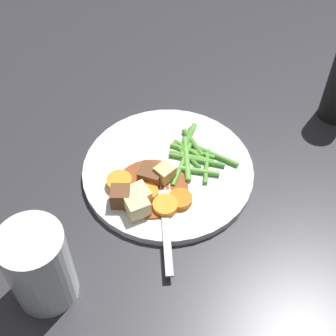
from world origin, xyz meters
TOP-DOWN VIEW (x-y plane):
  - ground_plane at (0.00, 0.00)m, footprint 3.00×3.00m
  - dinner_plate at (0.00, 0.00)m, footprint 0.25×0.25m
  - stew_sauce at (0.04, 0.01)m, footprint 0.10×0.10m
  - carrot_slice_0 at (0.07, -0.02)m, footprint 0.05×0.05m
  - carrot_slice_1 at (0.07, -0.00)m, footprint 0.03×0.03m
  - carrot_slice_2 at (0.03, 0.06)m, footprint 0.04×0.04m
  - carrot_slice_3 at (0.05, 0.02)m, footprint 0.03×0.03m
  - carrot_slice_4 at (0.05, 0.05)m, footprint 0.05×0.05m
  - potato_chunk_0 at (0.08, 0.04)m, footprint 0.03×0.03m
  - potato_chunk_1 at (0.02, 0.01)m, footprint 0.03×0.02m
  - potato_chunk_2 at (0.07, 0.02)m, footprint 0.04×0.03m
  - meat_chunk_0 at (0.09, 0.01)m, footprint 0.04×0.04m
  - meat_chunk_1 at (0.03, -0.00)m, footprint 0.04×0.04m
  - green_bean_0 at (-0.04, 0.04)m, footprint 0.05×0.05m
  - green_bean_1 at (-0.04, 0.02)m, footprint 0.05×0.07m
  - green_bean_2 at (-0.06, -0.02)m, footprint 0.05×0.04m
  - green_bean_3 at (-0.03, 0.04)m, footprint 0.04×0.05m
  - green_bean_4 at (-0.05, 0.00)m, footprint 0.04×0.06m
  - green_bean_5 at (-0.04, 0.01)m, footprint 0.04×0.06m
  - green_bean_6 at (-0.05, -0.00)m, footprint 0.02×0.07m
  - green_bean_7 at (-0.03, 0.01)m, footprint 0.06×0.07m
  - green_bean_8 at (-0.04, -0.00)m, footprint 0.01×0.06m
  - green_bean_9 at (-0.06, -0.02)m, footprint 0.06×0.04m
  - green_bean_10 at (-0.02, 0.01)m, footprint 0.08×0.05m
  - green_bean_11 at (-0.07, 0.03)m, footprint 0.03×0.07m
  - green_bean_12 at (-0.06, -0.01)m, footprint 0.02×0.06m
  - fork at (0.06, 0.06)m, footprint 0.11×0.15m
  - water_glass at (0.23, 0.05)m, footprint 0.08×0.08m

SIDE VIEW (x-z plane):
  - ground_plane at x=0.00m, z-range 0.00..0.00m
  - dinner_plate at x=0.00m, z-range 0.00..0.01m
  - stew_sauce at x=0.04m, z-range 0.01..0.02m
  - fork at x=0.06m, z-range 0.01..0.02m
  - green_bean_8 at x=-0.04m, z-range 0.01..0.02m
  - green_bean_6 at x=-0.05m, z-range 0.01..0.02m
  - green_bean_4 at x=-0.05m, z-range 0.01..0.02m
  - green_bean_0 at x=-0.04m, z-range 0.01..0.02m
  - green_bean_10 at x=-0.02m, z-range 0.01..0.02m
  - green_bean_5 at x=-0.04m, z-range 0.01..0.02m
  - green_bean_1 at x=-0.04m, z-range 0.01..0.02m
  - green_bean_11 at x=-0.07m, z-range 0.01..0.02m
  - green_bean_9 at x=-0.06m, z-range 0.01..0.02m
  - green_bean_3 at x=-0.03m, z-range 0.01..0.02m
  - green_bean_12 at x=-0.06m, z-range 0.01..0.02m
  - green_bean_2 at x=-0.06m, z-range 0.01..0.02m
  - green_bean_7 at x=-0.03m, z-range 0.01..0.02m
  - carrot_slice_1 at x=0.07m, z-range 0.01..0.02m
  - carrot_slice_2 at x=0.03m, z-range 0.01..0.02m
  - carrot_slice_4 at x=0.05m, z-range 0.01..0.02m
  - carrot_slice_3 at x=0.05m, z-range 0.01..0.02m
  - carrot_slice_0 at x=0.07m, z-range 0.01..0.03m
  - meat_chunk_1 at x=0.03m, z-range 0.01..0.03m
  - potato_chunk_2 at x=0.07m, z-range 0.01..0.04m
  - potato_chunk_1 at x=0.02m, z-range 0.01..0.04m
  - potato_chunk_0 at x=0.08m, z-range 0.01..0.04m
  - meat_chunk_0 at x=0.09m, z-range 0.01..0.04m
  - water_glass at x=0.23m, z-range 0.00..0.12m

